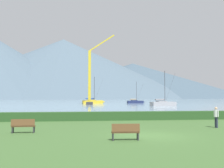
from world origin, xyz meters
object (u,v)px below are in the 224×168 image
park_bench_near_path (23,125)px  person_seated_viewer (216,115)px  sailboat_slip_5 (135,102)px  park_bench_under_tree (126,131)px  sailboat_slip_4 (93,102)px  dock_crane (91,79)px  sailboat_slip_0 (163,103)px

park_bench_near_path → person_seated_viewer: bearing=4.5°
sailboat_slip_5 → park_bench_under_tree: bearing=-107.1°
sailboat_slip_4 → park_bench_under_tree: (-1.89, -76.72, -0.14)m
sailboat_slip_4 → dock_crane: (-1.32, -11.84, 6.96)m
person_seated_viewer → dock_crane: bearing=90.2°
sailboat_slip_5 → park_bench_near_path: sailboat_slip_5 is taller
sailboat_slip_4 → sailboat_slip_5: (15.67, 2.64, -0.11)m
sailboat_slip_4 → park_bench_under_tree: size_ratio=5.82×
sailboat_slip_5 → sailboat_slip_4: bearing=-175.1°
sailboat_slip_5 → dock_crane: size_ratio=0.36×
sailboat_slip_4 → park_bench_under_tree: 76.74m
sailboat_slip_4 → person_seated_viewer: sailboat_slip_4 is taller
sailboat_slip_0 → sailboat_slip_4: bearing=114.8°
park_bench_near_path → dock_crane: bearing=83.1°
sailboat_slip_0 → person_seated_viewer: size_ratio=5.61×
person_seated_viewer → dock_crane: dock_crane is taller
sailboat_slip_5 → park_bench_near_path: 79.29m
sailboat_slip_0 → park_bench_near_path: 54.75m
park_bench_under_tree → dock_crane: size_ratio=0.07×
park_bench_near_path → park_bench_under_tree: 7.40m
sailboat_slip_0 → park_bench_near_path: size_ratio=5.94×
sailboat_slip_0 → sailboat_slip_5: (-1.68, 27.20, -0.09)m
sailboat_slip_4 → park_bench_near_path: sailboat_slip_4 is taller
park_bench_under_tree → sailboat_slip_4: bearing=91.3°
park_bench_near_path → sailboat_slip_5: bearing=72.0°
sailboat_slip_4 → dock_crane: dock_crane is taller
park_bench_under_tree → dock_crane: dock_crane is taller
park_bench_near_path → person_seated_viewer: 14.61m
sailboat_slip_0 → park_bench_near_path: bearing=-128.3°
sailboat_slip_0 → person_seated_viewer: sailboat_slip_0 is taller
sailboat_slip_5 → dock_crane: dock_crane is taller
sailboat_slip_0 → park_bench_under_tree: sailboat_slip_0 is taller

